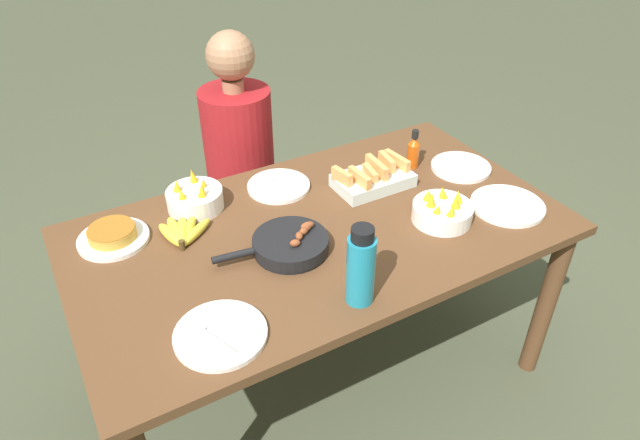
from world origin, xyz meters
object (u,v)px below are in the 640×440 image
at_px(banana_bunch, 182,232).
at_px(fruit_bowl_citrus, 442,211).
at_px(melon_tray, 373,178).
at_px(empty_plate_near_front, 461,167).
at_px(empty_plate_far_left, 220,334).
at_px(hot_sauce_bottle, 413,151).
at_px(empty_plate_mid_edge, 508,205).
at_px(fruit_bowl_mango, 195,198).
at_px(water_bottle, 361,267).
at_px(person_figure, 242,187).
at_px(empty_plate_far_right, 279,186).
at_px(frittata_plate_center, 113,236).
at_px(skillet, 290,244).

bearing_deg(banana_bunch, fruit_bowl_citrus, -23.25).
relative_size(melon_tray, empty_plate_near_front, 1.24).
distance_m(empty_plate_far_left, hot_sauce_bottle, 1.12).
relative_size(empty_plate_mid_edge, fruit_bowl_mango, 1.32).
bearing_deg(empty_plate_far_left, fruit_bowl_mango, 76.28).
height_order(fruit_bowl_citrus, water_bottle, water_bottle).
bearing_deg(empty_plate_mid_edge, person_figure, 124.51).
bearing_deg(empty_plate_far_right, hot_sauce_bottle, -12.48).
xyz_separation_m(hot_sauce_bottle, person_figure, (-0.53, 0.54, -0.30)).
bearing_deg(empty_plate_mid_edge, frittata_plate_center, 158.72).
bearing_deg(skillet, person_figure, -93.15).
bearing_deg(empty_plate_far_right, frittata_plate_center, -177.65).
relative_size(frittata_plate_center, empty_plate_mid_edge, 0.89).
relative_size(empty_plate_far_left, empty_plate_mid_edge, 0.97).
bearing_deg(empty_plate_far_right, empty_plate_far_left, -128.10).
relative_size(fruit_bowl_citrus, hot_sauce_bottle, 1.30).
bearing_deg(empty_plate_far_right, person_figure, 88.72).
relative_size(skillet, person_figure, 0.31).
bearing_deg(fruit_bowl_citrus, empty_plate_far_left, -171.37).
distance_m(melon_tray, water_bottle, 0.63).
xyz_separation_m(frittata_plate_center, water_bottle, (0.56, -0.64, 0.10)).
distance_m(melon_tray, frittata_plate_center, 0.95).
bearing_deg(fruit_bowl_mango, empty_plate_mid_edge, -29.50).
distance_m(frittata_plate_center, water_bottle, 0.85).
xyz_separation_m(empty_plate_far_left, water_bottle, (0.41, -0.06, 0.11)).
xyz_separation_m(banana_bunch, melon_tray, (0.74, -0.05, 0.02)).
relative_size(melon_tray, fruit_bowl_citrus, 1.40).
bearing_deg(skillet, empty_plate_far_right, -103.29).
bearing_deg(fruit_bowl_mango, empty_plate_far_left, -103.72).
xyz_separation_m(empty_plate_far_left, hot_sauce_bottle, (1.01, 0.48, 0.06)).
xyz_separation_m(melon_tray, empty_plate_near_front, (0.38, -0.07, -0.03)).
xyz_separation_m(empty_plate_near_front, fruit_bowl_mango, (-1.01, 0.26, 0.03)).
height_order(empty_plate_far_right, person_figure, person_figure).
xyz_separation_m(empty_plate_mid_edge, fruit_bowl_mango, (-0.98, 0.55, 0.03)).
relative_size(fruit_bowl_citrus, person_figure, 0.17).
height_order(water_bottle, hot_sauce_bottle, water_bottle).
xyz_separation_m(empty_plate_mid_edge, fruit_bowl_citrus, (-0.26, 0.06, 0.03)).
xyz_separation_m(melon_tray, fruit_bowl_mango, (-0.64, 0.19, 0.01)).
bearing_deg(melon_tray, fruit_bowl_citrus, -74.66).
height_order(empty_plate_near_front, empty_plate_far_right, same).
relative_size(empty_plate_near_front, empty_plate_mid_edge, 0.89).
xyz_separation_m(empty_plate_far_left, fruit_bowl_mango, (0.15, 0.63, 0.03)).
bearing_deg(skillet, empty_plate_far_left, 42.97).
height_order(skillet, empty_plate_far_right, skillet).
bearing_deg(melon_tray, empty_plate_near_front, -10.10).
bearing_deg(frittata_plate_center, fruit_bowl_mango, 9.96).
bearing_deg(frittata_plate_center, banana_bunch, -23.91).
xyz_separation_m(empty_plate_mid_edge, hot_sauce_bottle, (-0.12, 0.41, 0.06)).
xyz_separation_m(frittata_plate_center, fruit_bowl_citrus, (1.03, -0.44, 0.02)).
bearing_deg(water_bottle, empty_plate_far_right, 84.57).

